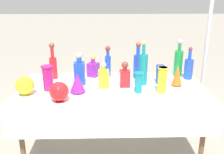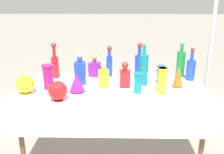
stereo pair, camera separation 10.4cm
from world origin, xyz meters
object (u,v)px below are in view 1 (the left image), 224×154
object	(u,v)px
square_decanter_2	(104,77)
tall_bottle_5	(143,68)
slender_vase_0	(160,74)
slender_vase_2	(48,77)
square_decanter_3	(125,76)
tall_bottle_1	(108,63)
slender_vase_1	(162,79)
tall_bottle_0	(138,64)
tall_bottle_3	(53,64)
square_decanter_0	(80,71)
fluted_vase_1	(77,83)
tall_bottle_2	(189,68)
cardboard_box_behind_left	(73,100)
fluted_vase_0	(177,75)
canopy_pole	(206,54)
slender_vase_3	(139,82)
round_bowl_0	(25,85)
round_bowl_1	(59,92)
square_decanter_1	(93,68)
tall_bottle_4	(178,61)

from	to	relation	value
square_decanter_2	tall_bottle_5	bearing A→B (deg)	9.83
slender_vase_0	slender_vase_2	bearing A→B (deg)	-171.93
square_decanter_3	tall_bottle_1	bearing A→B (deg)	116.04
square_decanter_2	slender_vase_1	bearing A→B (deg)	-16.36
tall_bottle_0	slender_vase_1	world-z (taller)	tall_bottle_0
tall_bottle_3	square_decanter_0	size ratio (longest dim) A/B	1.17
slender_vase_0	fluted_vase_1	size ratio (longest dim) A/B	1.04
tall_bottle_2	slender_vase_1	distance (m)	0.52
tall_bottle_1	cardboard_box_behind_left	world-z (taller)	tall_bottle_1
square_decanter_3	tall_bottle_3	bearing A→B (deg)	160.28
square_decanter_0	fluted_vase_0	distance (m)	0.93
tall_bottle_3	canopy_pole	world-z (taller)	canopy_pole
square_decanter_0	fluted_vase_0	xyz separation A→B (m)	(0.93, -0.08, -0.03)
square_decanter_2	cardboard_box_behind_left	world-z (taller)	square_decanter_2
slender_vase_3	tall_bottle_1	bearing A→B (deg)	119.10
tall_bottle_0	square_decanter_0	bearing A→B (deg)	-163.86
tall_bottle_2	round_bowl_0	bearing A→B (deg)	-165.45
tall_bottle_3	canopy_pole	size ratio (longest dim) A/B	0.15
slender_vase_1	round_bowl_1	world-z (taller)	slender_vase_1
slender_vase_1	fluted_vase_1	size ratio (longest dim) A/B	1.31
square_decanter_1	canopy_pole	world-z (taller)	canopy_pole
round_bowl_0	canopy_pole	bearing A→B (deg)	21.59
tall_bottle_4	round_bowl_0	size ratio (longest dim) A/B	2.37
round_bowl_1	cardboard_box_behind_left	size ratio (longest dim) A/B	0.31
fluted_vase_0	canopy_pole	distance (m)	0.72
tall_bottle_2	tall_bottle_3	size ratio (longest dim) A/B	0.90
canopy_pole	slender_vase_0	bearing A→B (deg)	-143.21
fluted_vase_0	canopy_pole	size ratio (longest dim) A/B	0.08
square_decanter_2	canopy_pole	bearing A→B (deg)	25.20
fluted_vase_0	slender_vase_1	bearing A→B (deg)	-137.98
square_decanter_3	fluted_vase_1	xyz separation A→B (m)	(-0.43, -0.15, -0.01)
square_decanter_1	slender_vase_0	bearing A→B (deg)	-20.20
square_decanter_0	slender_vase_3	xyz separation A→B (m)	(0.54, -0.24, -0.03)
tall_bottle_1	cardboard_box_behind_left	bearing A→B (deg)	125.54
tall_bottle_4	slender_vase_0	world-z (taller)	tall_bottle_4
cardboard_box_behind_left	canopy_pole	distance (m)	1.84
slender_vase_2	square_decanter_1	bearing A→B (deg)	45.08
tall_bottle_0	round_bowl_0	distance (m)	1.12
tall_bottle_3	tall_bottle_4	bearing A→B (deg)	2.63
fluted_vase_0	canopy_pole	bearing A→B (deg)	48.87
tall_bottle_1	slender_vase_0	world-z (taller)	tall_bottle_1
tall_bottle_1	slender_vase_1	size ratio (longest dim) A/B	1.40
slender_vase_0	round_bowl_0	distance (m)	1.25
square_decanter_0	slender_vase_3	world-z (taller)	square_decanter_0
square_decanter_0	round_bowl_1	distance (m)	0.44
tall_bottle_4	tall_bottle_5	world-z (taller)	tall_bottle_5
tall_bottle_5	square_decanter_0	distance (m)	0.61
tall_bottle_1	tall_bottle_4	bearing A→B (deg)	0.08
square_decanter_0	square_decanter_2	size ratio (longest dim) A/B	1.30
square_decanter_3	slender_vase_3	xyz separation A→B (m)	(0.11, -0.16, 0.00)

